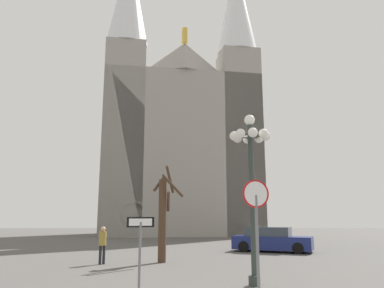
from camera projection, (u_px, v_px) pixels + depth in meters
cathedral at (180, 135)px, 43.48m from camera, size 18.66×13.30×34.48m
stop_sign at (256, 214)px, 10.01m from camera, size 0.75×0.22×3.08m
one_way_arrow_sign at (140, 244)px, 9.80m from camera, size 0.71×0.30×2.08m
street_lamp at (251, 164)px, 12.06m from camera, size 1.36×1.36×5.42m
bare_tree at (163, 216)px, 17.38m from camera, size 1.50×1.50×4.44m
parked_car_near_navy at (271, 240)px, 22.19m from camera, size 4.93×3.45×1.45m
pedestrian_walking at (103, 241)px, 16.57m from camera, size 0.32×0.32×1.64m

